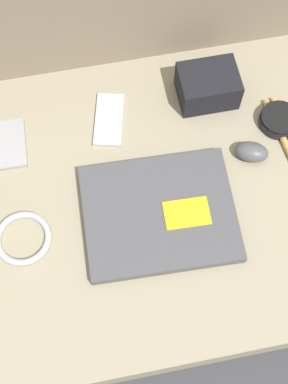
# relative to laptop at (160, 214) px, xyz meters

# --- Properties ---
(ground_plane) EXTENTS (8.00, 8.00, 0.00)m
(ground_plane) POSITION_rel_laptop_xyz_m (-0.02, 0.05, -0.12)
(ground_plane) COLOR #38383D
(couch_seat) EXTENTS (0.94, 0.68, 0.11)m
(couch_seat) POSITION_rel_laptop_xyz_m (-0.02, 0.05, -0.07)
(couch_seat) COLOR gray
(couch_seat) RESTS_ON ground_plane
(laptop) EXTENTS (0.31, 0.26, 0.03)m
(laptop) POSITION_rel_laptop_xyz_m (0.00, 0.00, 0.00)
(laptop) COLOR #47474C
(laptop) RESTS_ON couch_seat
(computer_mouse) EXTENTS (0.08, 0.07, 0.04)m
(computer_mouse) POSITION_rel_laptop_xyz_m (0.22, 0.10, 0.01)
(computer_mouse) COLOR #4C4C51
(computer_mouse) RESTS_ON couch_seat
(speaker_puck) EXTENTS (0.09, 0.09, 0.03)m
(speaker_puck) POSITION_rel_laptop_xyz_m (0.30, 0.16, 0.00)
(speaker_puck) COLOR black
(speaker_puck) RESTS_ON couch_seat
(phone_silver) EXTENTS (0.09, 0.14, 0.01)m
(phone_silver) POSITION_rel_laptop_xyz_m (-0.06, 0.24, -0.01)
(phone_silver) COLOR #B7B7BC
(phone_silver) RESTS_ON couch_seat
(phone_black) EXTENTS (0.06, 0.12, 0.01)m
(phone_black) POSITION_rel_laptop_xyz_m (-0.28, 0.22, -0.01)
(phone_black) COLOR #99999E
(phone_black) RESTS_ON couch_seat
(camera_pouch) EXTENTS (0.13, 0.10, 0.07)m
(camera_pouch) POSITION_rel_laptop_xyz_m (0.16, 0.26, 0.03)
(camera_pouch) COLOR black
(camera_pouch) RESTS_ON couch_seat
(cable_coil) EXTENTS (0.11, 0.11, 0.01)m
(cable_coil) POSITION_rel_laptop_xyz_m (-0.28, 0.00, -0.01)
(cable_coil) COLOR #B2B2B7
(cable_coil) RESTS_ON couch_seat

